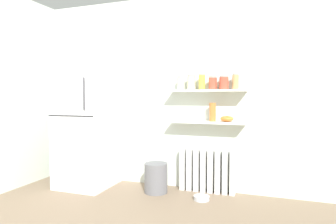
{
  "coord_description": "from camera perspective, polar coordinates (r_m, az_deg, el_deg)",
  "views": [
    {
      "loc": [
        1.0,
        -1.7,
        1.24
      ],
      "look_at": [
        -0.17,
        1.6,
        1.05
      ],
      "focal_mm": 30.58,
      "sensor_mm": 36.0,
      "label": 1
    }
  ],
  "objects": [
    {
      "name": "back_wall",
      "position": [
        3.88,
        4.65,
        3.97
      ],
      "size": [
        7.04,
        0.1,
        2.6
      ],
      "primitive_type": "cube",
      "color": "silver",
      "rests_on": "ground_plane"
    },
    {
      "name": "refrigerator",
      "position": [
        4.12,
        -15.75,
        -2.54
      ],
      "size": [
        0.69,
        0.74,
        1.69
      ],
      "color": "silver",
      "rests_on": "ground_plane"
    },
    {
      "name": "radiator",
      "position": [
        3.82,
        7.81,
        -11.49
      ],
      "size": [
        0.72,
        0.12,
        0.56
      ],
      "color": "white",
      "rests_on": "ground_plane"
    },
    {
      "name": "wall_shelf_lower",
      "position": [
        3.68,
        7.79,
        -2.02
      ],
      "size": [
        0.98,
        0.22,
        0.02
      ],
      "primitive_type": "cube",
      "color": "white"
    },
    {
      "name": "wall_shelf_upper",
      "position": [
        3.67,
        7.83,
        4.24
      ],
      "size": [
        0.98,
        0.22,
        0.02
      ],
      "primitive_type": "cube",
      "color": "white"
    },
    {
      "name": "storage_jar_0",
      "position": [
        3.76,
        2.59,
        5.76
      ],
      "size": [
        0.1,
        0.1,
        0.18
      ],
      "color": "beige",
      "rests_on": "wall_shelf_upper"
    },
    {
      "name": "storage_jar_1",
      "position": [
        3.72,
        4.66,
        5.88
      ],
      "size": [
        0.11,
        0.11,
        0.19
      ],
      "color": "beige",
      "rests_on": "wall_shelf_upper"
    },
    {
      "name": "storage_jar_2",
      "position": [
        3.69,
        6.78,
        6.01
      ],
      "size": [
        0.08,
        0.08,
        0.21
      ],
      "color": "yellow",
      "rests_on": "wall_shelf_upper"
    },
    {
      "name": "storage_jar_3",
      "position": [
        3.66,
        8.92,
        5.73
      ],
      "size": [
        0.1,
        0.1,
        0.17
      ],
      "color": "#C64C38",
      "rests_on": "wall_shelf_upper"
    },
    {
      "name": "storage_jar_4",
      "position": [
        3.64,
        11.1,
        5.76
      ],
      "size": [
        0.11,
        0.11,
        0.17
      ],
      "color": "#C64C38",
      "rests_on": "wall_shelf_upper"
    },
    {
      "name": "storage_jar_5",
      "position": [
        3.62,
        13.3,
        5.92
      ],
      "size": [
        0.08,
        0.08,
        0.19
      ],
      "color": "tan",
      "rests_on": "wall_shelf_upper"
    },
    {
      "name": "vase",
      "position": [
        3.66,
        8.87,
        -0.02
      ],
      "size": [
        0.08,
        0.08,
        0.23
      ],
      "primitive_type": "cylinder",
      "color": "#CC7033",
      "rests_on": "wall_shelf_lower"
    },
    {
      "name": "shelf_bowl",
      "position": [
        3.64,
        11.67,
        -1.34
      ],
      "size": [
        0.17,
        0.17,
        0.07
      ],
      "primitive_type": "ellipsoid",
      "color": "orange",
      "rests_on": "wall_shelf_lower"
    },
    {
      "name": "trash_bin",
      "position": [
        3.79,
        -2.42,
        -12.96
      ],
      "size": [
        0.3,
        0.3,
        0.38
      ],
      "primitive_type": "cylinder",
      "color": "slate",
      "rests_on": "ground_plane"
    },
    {
      "name": "pet_food_bowl",
      "position": [
        3.6,
        6.7,
        -16.65
      ],
      "size": [
        0.19,
        0.19,
        0.05
      ],
      "primitive_type": "cylinder",
      "color": "#B7B7BC",
      "rests_on": "ground_plane"
    }
  ]
}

